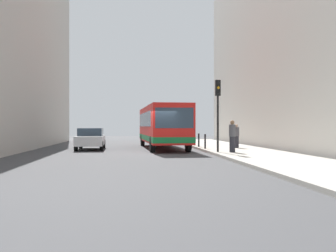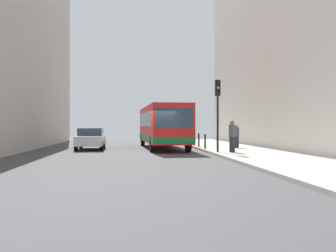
{
  "view_description": "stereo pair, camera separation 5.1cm",
  "coord_description": "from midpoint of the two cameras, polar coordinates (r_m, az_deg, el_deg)",
  "views": [
    {
      "loc": [
        -1.43,
        -22.76,
        1.63
      ],
      "look_at": [
        1.11,
        2.96,
        1.63
      ],
      "focal_mm": 41.26,
      "sensor_mm": 36.0,
      "label": 1
    },
    {
      "loc": [
        -1.38,
        -22.76,
        1.63
      ],
      "look_at": [
        1.11,
        2.96,
        1.63
      ],
      "focal_mm": 41.26,
      "sensor_mm": 36.0,
      "label": 2
    }
  ],
  "objects": [
    {
      "name": "ground_plane",
      "position": [
        22.86,
        -2.11,
        -4.09
      ],
      "size": [
        80.0,
        80.0,
        0.0
      ],
      "primitive_type": "plane",
      "color": "#424244"
    },
    {
      "name": "sidewalk",
      "position": [
        23.81,
        11.01,
        -3.74
      ],
      "size": [
        4.4,
        40.0,
        0.15
      ],
      "primitive_type": "cube",
      "color": "#ADA89E",
      "rests_on": "ground"
    },
    {
      "name": "building_right",
      "position": [
        30.35,
        20.1,
        11.83
      ],
      "size": [
        7.0,
        32.0,
        15.7
      ],
      "primitive_type": "cube",
      "color": "#BCB7AD",
      "rests_on": "ground"
    },
    {
      "name": "bus",
      "position": [
        27.92,
        -0.92,
        0.2
      ],
      "size": [
        3.01,
        11.12,
        3.0
      ],
      "rotation": [
        0.0,
        0.0,
        3.19
      ],
      "color": "red",
      "rests_on": "ground"
    },
    {
      "name": "car_beside_bus",
      "position": [
        27.16,
        -11.4,
        -1.78
      ],
      "size": [
        1.93,
        4.44,
        1.48
      ],
      "rotation": [
        0.0,
        0.0,
        3.16
      ],
      "color": "silver",
      "rests_on": "ground"
    },
    {
      "name": "traffic_light",
      "position": [
        22.15,
        7.31,
        3.56
      ],
      "size": [
        0.28,
        0.33,
        4.1
      ],
      "color": "black",
      "rests_on": "sidewalk"
    },
    {
      "name": "bollard_near",
      "position": [
        25.25,
        5.45,
        -2.28
      ],
      "size": [
        0.11,
        0.11,
        0.95
      ],
      "primitive_type": "cylinder",
      "color": "black",
      "rests_on": "sidewalk"
    },
    {
      "name": "bollard_mid",
      "position": [
        27.55,
        4.52,
        -2.09
      ],
      "size": [
        0.11,
        0.11,
        0.95
      ],
      "primitive_type": "cylinder",
      "color": "black",
      "rests_on": "sidewalk"
    },
    {
      "name": "bollard_far",
      "position": [
        29.86,
        3.72,
        -1.93
      ],
      "size": [
        0.11,
        0.11,
        0.95
      ],
      "primitive_type": "cylinder",
      "color": "black",
      "rests_on": "sidewalk"
    },
    {
      "name": "pedestrian_near_signal",
      "position": [
        21.97,
        9.42,
        -1.49
      ],
      "size": [
        0.38,
        0.38,
        1.8
      ],
      "rotation": [
        0.0,
        0.0,
        0.01
      ],
      "color": "#26262D",
      "rests_on": "sidewalk"
    },
    {
      "name": "pedestrian_mid_sidewalk",
      "position": [
        26.56,
        10.02,
        -1.47
      ],
      "size": [
        0.38,
        0.38,
        1.61
      ],
      "rotation": [
        0.0,
        0.0,
        2.39
      ],
      "color": "#26262D",
      "rests_on": "sidewalk"
    }
  ]
}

